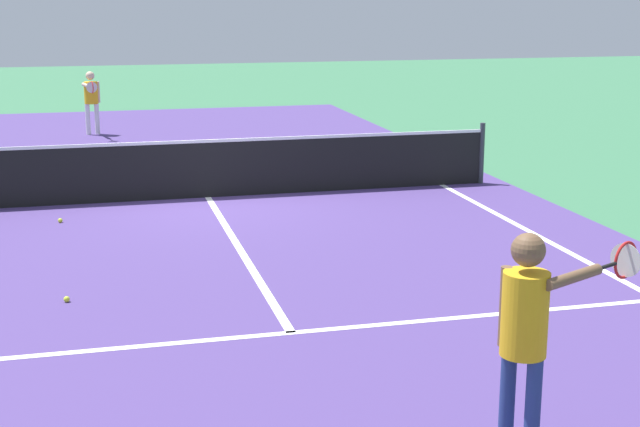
# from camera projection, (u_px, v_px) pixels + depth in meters

# --- Properties ---
(ground_plane) EXTENTS (60.00, 60.00, 0.00)m
(ground_plane) POSITION_uv_depth(u_px,v_px,m) (208.00, 197.00, 15.04)
(ground_plane) COLOR #38724C
(court_surface_inbounds) EXTENTS (10.62, 24.40, 0.00)m
(court_surface_inbounds) POSITION_uv_depth(u_px,v_px,m) (208.00, 197.00, 15.04)
(court_surface_inbounds) COLOR #4C387A
(court_surface_inbounds) RESTS_ON ground_plane
(line_sideline_right) EXTENTS (0.10, 11.89, 0.01)m
(line_sideline_right) POSITION_uv_depth(u_px,v_px,m) (635.00, 287.00, 10.41)
(line_sideline_right) COLOR white
(line_sideline_right) RESTS_ON ground_plane
(line_service_near) EXTENTS (8.22, 0.10, 0.01)m
(line_service_near) POSITION_uv_depth(u_px,v_px,m) (291.00, 333.00, 9.01)
(line_service_near) COLOR white
(line_service_near) RESTS_ON ground_plane
(line_center_service) EXTENTS (0.10, 6.40, 0.01)m
(line_center_service) POSITION_uv_depth(u_px,v_px,m) (239.00, 248.00, 12.03)
(line_center_service) COLOR white
(line_center_service) RESTS_ON ground_plane
(net) EXTENTS (9.77, 0.09, 1.07)m
(net) POSITION_uv_depth(u_px,v_px,m) (207.00, 168.00, 14.93)
(net) COLOR #33383D
(net) RESTS_ON ground_plane
(player_near) EXTENTS (1.20, 0.55, 1.71)m
(player_near) POSITION_uv_depth(u_px,v_px,m) (527.00, 323.00, 6.23)
(player_near) COLOR navy
(player_near) RESTS_ON ground_plane
(player_far) EXTENTS (0.41, 1.17, 1.49)m
(player_far) POSITION_uv_depth(u_px,v_px,m) (91.00, 96.00, 21.59)
(player_far) COLOR white
(player_far) RESTS_ON ground_plane
(tennis_ball_near_net) EXTENTS (0.07, 0.07, 0.07)m
(tennis_ball_near_net) POSITION_uv_depth(u_px,v_px,m) (60.00, 220.00, 13.36)
(tennis_ball_near_net) COLOR #CCE033
(tennis_ball_near_net) RESTS_ON ground_plane
(tennis_ball_mid_court) EXTENTS (0.07, 0.07, 0.07)m
(tennis_ball_mid_court) POSITION_uv_depth(u_px,v_px,m) (67.00, 299.00, 9.91)
(tennis_ball_mid_court) COLOR #CCE033
(tennis_ball_mid_court) RESTS_ON ground_plane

